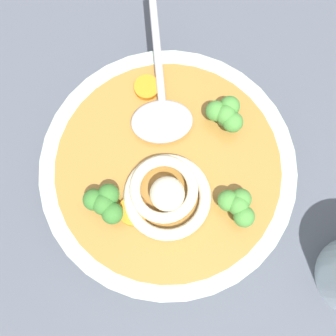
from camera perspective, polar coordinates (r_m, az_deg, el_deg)
The scene contains 9 objects.
table_slab at distance 50.39cm, azimuth -2.89°, elevation -1.53°, with size 135.02×135.02×3.49cm, color #474C56.
soup_bowl at distance 45.67cm, azimuth -0.00°, elevation -0.80°, with size 24.83×24.83×5.67cm.
noodle_pile at distance 41.33cm, azimuth -0.21°, elevation -3.32°, with size 9.05×8.87×3.64cm.
soup_spoon at distance 43.93cm, azimuth -0.68°, elevation 7.51°, with size 11.77×16.49×1.60cm.
broccoli_floret_center at distance 42.91cm, azimuth 7.36°, elevation 6.86°, with size 3.87×3.33×3.06cm.
broccoli_floret_far at distance 40.80cm, azimuth -8.13°, elevation -4.40°, with size 3.89×3.35×3.08cm.
broccoli_floret_beside_noodles at distance 40.84cm, azimuth 8.75°, elevation -4.94°, with size 3.81×3.28×3.02cm.
carrot_slice_front at distance 42.00cm, azimuth -4.43°, elevation -5.46°, with size 2.80×2.80×0.71cm, color orange.
carrot_slice_near_spoon at distance 45.30cm, azimuth -2.72°, elevation 10.17°, with size 2.51×2.51×0.72cm, color orange.
Camera 1 is at (-6.81, 8.23, 50.99)cm, focal length 48.00 mm.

